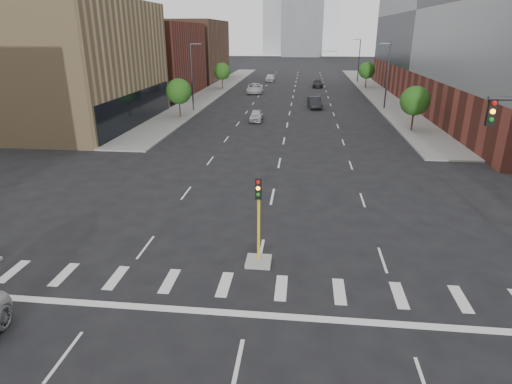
% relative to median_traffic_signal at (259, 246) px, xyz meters
% --- Properties ---
extents(sidewalk_left_far, '(5.00, 92.00, 0.15)m').
position_rel_median_traffic_signal_xyz_m(sidewalk_left_far, '(-15.00, 65.03, -0.90)').
color(sidewalk_left_far, gray).
rests_on(sidewalk_left_far, ground).
extents(sidewalk_right_far, '(5.00, 92.00, 0.15)m').
position_rel_median_traffic_signal_xyz_m(sidewalk_right_far, '(15.00, 65.03, -0.90)').
color(sidewalk_right_far, gray).
rests_on(sidewalk_right_far, ground).
extents(building_left_mid, '(20.00, 24.00, 14.00)m').
position_rel_median_traffic_signal_xyz_m(building_left_mid, '(-27.50, 31.03, 6.03)').
color(building_left_mid, tan).
rests_on(building_left_mid, ground).
extents(building_left_far_a, '(20.00, 22.00, 12.00)m').
position_rel_median_traffic_signal_xyz_m(building_left_far_a, '(-27.50, 57.03, 5.03)').
color(building_left_far_a, brown).
rests_on(building_left_far_a, ground).
extents(building_left_far_b, '(20.00, 24.00, 13.00)m').
position_rel_median_traffic_signal_xyz_m(building_left_far_b, '(-27.50, 83.03, 5.53)').
color(building_left_far_b, brown).
rests_on(building_left_far_b, ground).
extents(building_right_main, '(24.00, 70.00, 22.00)m').
position_rel_median_traffic_signal_xyz_m(building_right_main, '(29.50, 51.03, 10.03)').
color(building_right_main, brown).
rests_on(building_right_main, ground).
extents(tower_mid, '(18.00, 18.00, 44.00)m').
position_rel_median_traffic_signal_xyz_m(tower_mid, '(0.00, 191.03, 21.03)').
color(tower_mid, slate).
rests_on(tower_mid, ground).
extents(median_traffic_signal, '(1.20, 1.20, 4.40)m').
position_rel_median_traffic_signal_xyz_m(median_traffic_signal, '(0.00, 0.00, 0.00)').
color(median_traffic_signal, '#999993').
rests_on(median_traffic_signal, ground).
extents(streetlight_right_a, '(1.60, 0.22, 9.07)m').
position_rel_median_traffic_signal_xyz_m(streetlight_right_a, '(13.41, 46.03, 4.04)').
color(streetlight_right_a, '#2D2D30').
rests_on(streetlight_right_a, ground).
extents(streetlight_right_b, '(1.60, 0.22, 9.07)m').
position_rel_median_traffic_signal_xyz_m(streetlight_right_b, '(13.41, 81.03, 4.04)').
color(streetlight_right_b, '#2D2D30').
rests_on(streetlight_right_b, ground).
extents(streetlight_left, '(1.60, 0.22, 9.07)m').
position_rel_median_traffic_signal_xyz_m(streetlight_left, '(-13.41, 41.03, 4.04)').
color(streetlight_left, '#2D2D30').
rests_on(streetlight_left, ground).
extents(tree_left_near, '(3.20, 3.20, 4.85)m').
position_rel_median_traffic_signal_xyz_m(tree_left_near, '(-14.00, 36.03, 2.42)').
color(tree_left_near, '#382619').
rests_on(tree_left_near, ground).
extents(tree_left_far, '(3.20, 3.20, 4.85)m').
position_rel_median_traffic_signal_xyz_m(tree_left_far, '(-14.00, 66.03, 2.42)').
color(tree_left_far, '#382619').
rests_on(tree_left_far, ground).
extents(tree_right_near, '(3.20, 3.20, 4.85)m').
position_rel_median_traffic_signal_xyz_m(tree_right_near, '(14.00, 31.03, 2.42)').
color(tree_right_near, '#382619').
rests_on(tree_right_near, ground).
extents(tree_right_far, '(3.20, 3.20, 4.85)m').
position_rel_median_traffic_signal_xyz_m(tree_right_far, '(14.00, 71.03, 2.42)').
color(tree_right_far, '#382619').
rests_on(tree_right_far, ground).
extents(car_near_left, '(1.75, 4.10, 1.38)m').
position_rel_median_traffic_signal_xyz_m(car_near_left, '(-3.97, 35.06, -0.28)').
color(car_near_left, '#ADADB1').
rests_on(car_near_left, ground).
extents(car_mid_right, '(2.22, 5.06, 1.62)m').
position_rel_median_traffic_signal_xyz_m(car_mid_right, '(3.46, 45.69, -0.17)').
color(car_mid_right, black).
rests_on(car_mid_right, ground).
extents(car_far_left, '(3.24, 6.29, 1.70)m').
position_rel_median_traffic_signal_xyz_m(car_far_left, '(-7.09, 61.15, -0.12)').
color(car_far_left, '#B8B8B8').
rests_on(car_far_left, ground).
extents(car_deep_right, '(2.37, 5.10, 1.44)m').
position_rel_median_traffic_signal_xyz_m(car_deep_right, '(4.60, 71.38, -0.25)').
color(car_deep_right, black).
rests_on(car_deep_right, ground).
extents(car_distant, '(2.00, 4.78, 1.61)m').
position_rel_median_traffic_signal_xyz_m(car_distant, '(-5.89, 81.19, -0.17)').
color(car_distant, silver).
rests_on(car_distant, ground).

